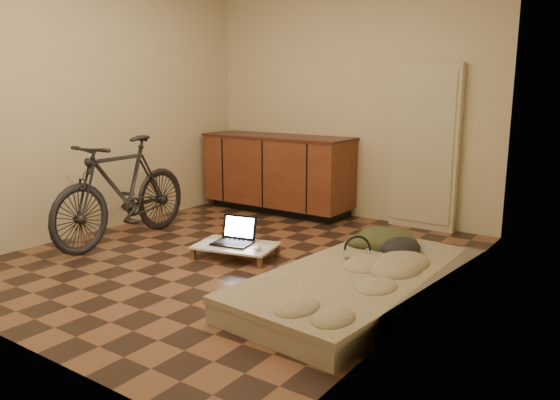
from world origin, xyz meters
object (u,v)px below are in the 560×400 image
Objects in this scene: bicycle at (122,185)px; futon at (360,283)px; laptop at (235,237)px; lap_desk at (236,246)px.

bicycle is 0.79× the size of futon.
bicycle is 4.47× the size of laptop.
futon is 1.31m from lap_desk.
bicycle is 2.54m from futon.
futon reaches higher than lap_desk.
laptop reaches higher than futon.
laptop is at bearing 8.32° from bicycle.
futon is at bearing -21.21° from laptop.
bicycle reaches higher than futon.
bicycle reaches higher than laptop.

